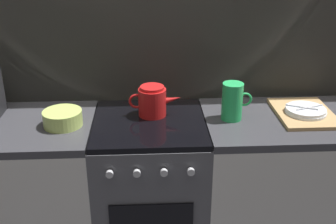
{
  "coord_description": "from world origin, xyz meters",
  "views": [
    {
      "loc": [
        -0.01,
        -2.01,
        1.85
      ],
      "look_at": [
        0.1,
        0.0,
        0.95
      ],
      "focal_mm": 44.98,
      "sensor_mm": 36.0,
      "label": 1
    }
  ],
  "objects_px": {
    "stove_unit": "(151,192)",
    "pitcher": "(233,101)",
    "mixing_bowl": "(63,118)",
    "dish_pile": "(304,112)",
    "kettle": "(152,101)"
  },
  "relations": [
    {
      "from": "mixing_bowl",
      "to": "kettle",
      "type": "bearing_deg",
      "value": 12.73
    },
    {
      "from": "mixing_bowl",
      "to": "dish_pile",
      "type": "bearing_deg",
      "value": 2.49
    },
    {
      "from": "stove_unit",
      "to": "mixing_bowl",
      "type": "bearing_deg",
      "value": -176.71
    },
    {
      "from": "stove_unit",
      "to": "mixing_bowl",
      "type": "relative_size",
      "value": 4.5
    },
    {
      "from": "kettle",
      "to": "mixing_bowl",
      "type": "height_order",
      "value": "kettle"
    },
    {
      "from": "mixing_bowl",
      "to": "pitcher",
      "type": "xyz_separation_m",
      "value": [
        0.88,
        0.03,
        0.06
      ]
    },
    {
      "from": "stove_unit",
      "to": "dish_pile",
      "type": "bearing_deg",
      "value": 2.08
    },
    {
      "from": "pitcher",
      "to": "dish_pile",
      "type": "height_order",
      "value": "pitcher"
    },
    {
      "from": "stove_unit",
      "to": "kettle",
      "type": "xyz_separation_m",
      "value": [
        0.02,
        0.08,
        0.53
      ]
    },
    {
      "from": "pitcher",
      "to": "dish_pile",
      "type": "relative_size",
      "value": 0.5
    },
    {
      "from": "stove_unit",
      "to": "pitcher",
      "type": "distance_m",
      "value": 0.7
    },
    {
      "from": "kettle",
      "to": "mixing_bowl",
      "type": "xyz_separation_m",
      "value": [
        -0.46,
        -0.1,
        -0.04
      ]
    },
    {
      "from": "kettle",
      "to": "dish_pile",
      "type": "height_order",
      "value": "kettle"
    },
    {
      "from": "pitcher",
      "to": "dish_pile",
      "type": "xyz_separation_m",
      "value": [
        0.4,
        0.02,
        -0.08
      ]
    },
    {
      "from": "pitcher",
      "to": "stove_unit",
      "type": "bearing_deg",
      "value": -179.01
    }
  ]
}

